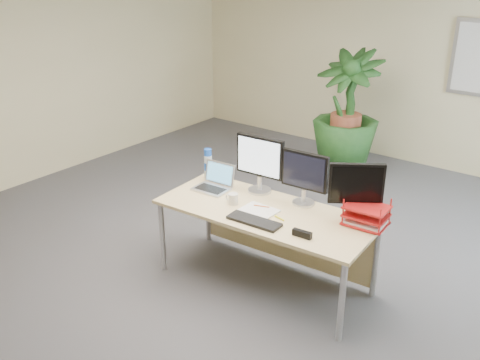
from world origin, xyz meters
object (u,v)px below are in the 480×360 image
Objects in this scene: floor_plant at (346,121)px; monitor_left at (260,161)px; monitor_right at (305,175)px; desk at (271,221)px; laptop at (215,182)px.

monitor_left is (0.37, -2.43, 0.28)m from floor_plant.
monitor_left is 0.46m from monitor_right.
desk is 2.70m from floor_plant.
floor_plant is at bearing 98.61° from monitor_left.
desk is at bearing -34.95° from monitor_left.
floor_plant reaches higher than desk.
desk is 4.05× the size of monitor_right.
floor_plant is 4.44× the size of laptop.
monitor_left is 1.57× the size of laptop.
floor_plant is at bearing 103.57° from desk.
desk is 3.65× the size of monitor_left.
monitor_left is 1.11× the size of monitor_right.
desk is at bearing 0.72° from laptop.
floor_plant reaches higher than monitor_left.
monitor_left is at bearing 27.03° from laptop.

